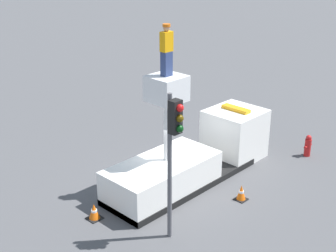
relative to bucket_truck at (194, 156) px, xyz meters
name	(u,v)px	position (x,y,z in m)	size (l,w,h in m)	color
ground_plane	(182,183)	(-0.68, 0.00, -0.90)	(120.00, 120.00, 0.00)	#4C4C4F
bucket_truck	(194,156)	(0.00, 0.00, 0.00)	(7.68, 2.14, 4.46)	black
worker	(167,50)	(-1.54, 0.00, 4.44)	(0.40, 0.26, 1.75)	navy
traffic_light_pole	(173,140)	(-3.52, -2.20, 2.48)	(0.34, 0.57, 4.76)	#515156
fire_hydrant	(308,146)	(4.89, -2.26, -0.43)	(0.52, 0.28, 0.97)	red
traffic_cone_rear	(94,212)	(-4.57, 0.46, -0.64)	(0.47, 0.47, 0.56)	black
traffic_cone_curbside	(241,193)	(-0.12, -2.37, -0.63)	(0.42, 0.42, 0.58)	black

